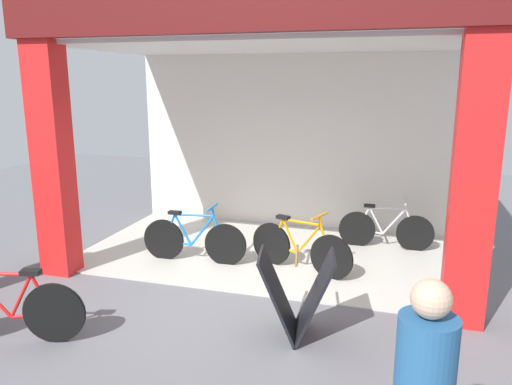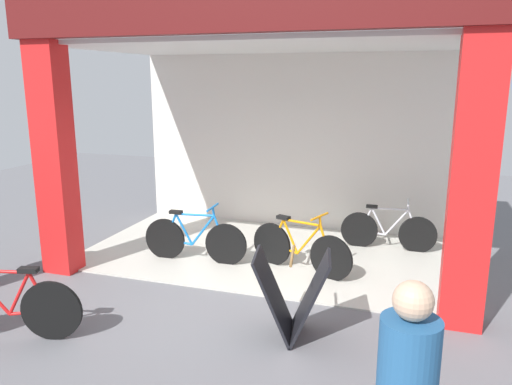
{
  "view_description": "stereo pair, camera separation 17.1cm",
  "coord_description": "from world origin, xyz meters",
  "px_view_note": "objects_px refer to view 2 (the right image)",
  "views": [
    {
      "loc": [
        1.88,
        -5.57,
        2.68
      ],
      "look_at": [
        0.0,
        0.79,
        1.15
      ],
      "focal_mm": 34.86,
      "sensor_mm": 36.0,
      "label": 1
    },
    {
      "loc": [
        2.04,
        -5.52,
        2.68
      ],
      "look_at": [
        0.0,
        0.79,
        1.15
      ],
      "focal_mm": 34.86,
      "sensor_mm": 36.0,
      "label": 2
    }
  ],
  "objects_px": {
    "bicycle_inside_2": "(388,230)",
    "sandwich_board_sign": "(292,296)",
    "bicycle_inside_1": "(195,239)",
    "bicycle_inside_0": "(300,248)",
    "bicycle_parked_0": "(5,306)"
  },
  "relations": [
    {
      "from": "bicycle_inside_0",
      "to": "sandwich_board_sign",
      "type": "relative_size",
      "value": 1.65
    },
    {
      "from": "bicycle_inside_1",
      "to": "bicycle_inside_2",
      "type": "height_order",
      "value": "bicycle_inside_1"
    },
    {
      "from": "bicycle_inside_0",
      "to": "bicycle_inside_1",
      "type": "height_order",
      "value": "bicycle_inside_0"
    },
    {
      "from": "bicycle_inside_1",
      "to": "bicycle_inside_2",
      "type": "bearing_deg",
      "value": 27.91
    },
    {
      "from": "bicycle_inside_2",
      "to": "bicycle_parked_0",
      "type": "distance_m",
      "value": 5.46
    },
    {
      "from": "bicycle_inside_0",
      "to": "bicycle_inside_2",
      "type": "distance_m",
      "value": 1.74
    },
    {
      "from": "bicycle_inside_1",
      "to": "bicycle_inside_2",
      "type": "distance_m",
      "value": 3.05
    },
    {
      "from": "bicycle_parked_0",
      "to": "sandwich_board_sign",
      "type": "bearing_deg",
      "value": 18.81
    },
    {
      "from": "bicycle_inside_1",
      "to": "sandwich_board_sign",
      "type": "height_order",
      "value": "sandwich_board_sign"
    },
    {
      "from": "bicycle_parked_0",
      "to": "sandwich_board_sign",
      "type": "distance_m",
      "value": 2.99
    },
    {
      "from": "bicycle_inside_0",
      "to": "sandwich_board_sign",
      "type": "distance_m",
      "value": 1.81
    },
    {
      "from": "bicycle_inside_1",
      "to": "bicycle_inside_0",
      "type": "bearing_deg",
      "value": 3.28
    },
    {
      "from": "bicycle_inside_1",
      "to": "bicycle_inside_2",
      "type": "relative_size",
      "value": 1.08
    },
    {
      "from": "bicycle_inside_0",
      "to": "bicycle_inside_2",
      "type": "height_order",
      "value": "bicycle_inside_0"
    },
    {
      "from": "bicycle_inside_2",
      "to": "sandwich_board_sign",
      "type": "relative_size",
      "value": 1.6
    }
  ]
}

